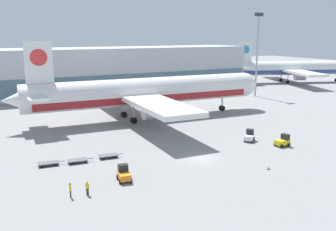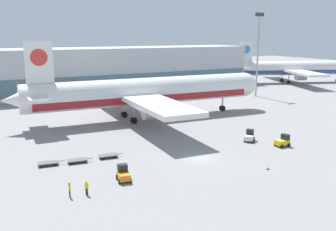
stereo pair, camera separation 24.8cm
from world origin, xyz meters
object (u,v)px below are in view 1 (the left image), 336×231
Objects in this scene: airplane_main at (143,93)px; baggage_dolly_third at (108,155)px; baggage_tug_foreground at (250,136)px; baggage_dolly_lead at (48,163)px; light_mast at (257,49)px; ground_crew_near at (70,188)px; traffic_cone_near at (268,168)px; baggage_tug_far at (283,141)px; baggage_dolly_second at (78,160)px; airplane_distant at (293,69)px; baggage_tug_mid at (124,174)px; ground_crew_far at (87,187)px.

airplane_main is 15.45× the size of baggage_dolly_third.
baggage_dolly_lead is (-33.50, 3.41, -0.49)m from baggage_tug_foreground.
light_mast is 81.31m from ground_crew_near.
baggage_dolly_lead is at bearing -179.15° from baggage_dolly_third.
traffic_cone_near is (26.36, -3.67, -0.83)m from ground_crew_near.
baggage_dolly_third is 6.87× the size of traffic_cone_near.
traffic_cone_near is (-39.70, -49.28, -13.70)m from light_mast.
baggage_tug_far is at bearing 101.42° from ground_crew_near.
traffic_cone_near reaches higher than baggage_dolly_second.
baggage_dolly_third is at bearing -149.26° from light_mast.
airplane_distant is 13.44× the size of baggage_dolly_lead.
baggage_dolly_third is at bearing 149.16° from ground_crew_near.
traffic_cone_near is at bearing -24.87° from baggage_dolly_lead.
airplane_main is 21.08× the size of baggage_tug_foreground.
airplane_distant is 118.85m from ground_crew_near.
ground_crew_near is at bearing 172.08° from traffic_cone_near.
baggage_tug_mid is 10.08m from baggage_dolly_second.
ground_crew_near is at bearing -128.16° from airplane_distant.
airplane_distant is at bearing -89.41° from ground_crew_far.
light_mast is 9.19× the size of baggage_tug_mid.
baggage_dolly_second and baggage_dolly_third have the same top height.
ground_crew_near reaches higher than baggage_dolly_second.
ground_crew_near is at bearing 151.63° from baggage_tug_foreground.
baggage_dolly_second is 11.93m from ground_crew_near.
ground_crew_near is (0.27, -12.05, 0.71)m from baggage_dolly_lead.
airplane_main reaches higher than ground_crew_near.
ground_crew_near is at bearing 113.51° from baggage_tug_mid.
airplane_distant is at bearing 35.68° from baggage_dolly_third.
ground_crew_far is (1.89, -0.30, -0.06)m from ground_crew_near.
baggage_dolly_second is (-62.34, -34.30, -13.58)m from light_mast.
ground_crew_near is (-23.83, -33.20, -4.74)m from airplane_main.
ground_crew_near is 3.37× the size of traffic_cone_near.
baggage_dolly_second is 11.77m from ground_crew_far.
baggage_tug_far is 1.35× the size of ground_crew_near.
baggage_dolly_third is at bearing 163.24° from baggage_tug_far.
ground_crew_near reaches higher than baggage_dolly_third.
airplane_main is at bearing 93.93° from traffic_cone_near.
light_mast is 6.44× the size of baggage_dolly_lead.
ground_crew_far is at bearing -120.74° from airplane_main.
baggage_tug_far is 36.31m from ground_crew_near.
baggage_tug_far is at bearing -125.47° from light_mast.
ground_crew_near is (-66.06, -45.62, -12.87)m from light_mast.
baggage_dolly_lead is 12.08m from ground_crew_near.
ground_crew_far is (-34.24, -3.91, 0.16)m from baggage_tug_far.
baggage_dolly_second is at bearing -174.23° from baggage_dolly_third.
baggage_dolly_lead is 4.05m from baggage_dolly_second.
baggage_dolly_third is 23.40m from traffic_cone_near.
light_mast reaches higher than baggage_dolly_second.
traffic_cone_near is (-73.60, -67.83, -5.01)m from airplane_distant.
baggage_tug_mid is 0.70× the size of baggage_dolly_lead.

